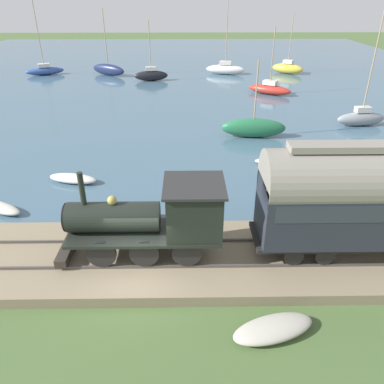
% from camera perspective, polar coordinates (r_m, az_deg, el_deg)
% --- Properties ---
extents(ground_plane, '(200.00, 200.00, 0.00)m').
position_cam_1_polar(ground_plane, '(14.98, -7.86, -13.13)').
color(ground_plane, '#476033').
extents(harbor_water, '(80.00, 80.00, 0.01)m').
position_cam_1_polar(harbor_water, '(55.84, -2.89, 18.02)').
color(harbor_water, '#426075').
rests_on(harbor_water, ground).
extents(rail_embankment, '(4.93, 56.00, 0.57)m').
position_cam_1_polar(rail_embankment, '(15.61, -7.52, -10.04)').
color(rail_embankment, '#84755B').
rests_on(rail_embankment, ground).
extents(steam_locomotive, '(2.31, 6.43, 3.55)m').
position_cam_1_polar(steam_locomotive, '(14.34, -5.01, -3.50)').
color(steam_locomotive, black).
rests_on(steam_locomotive, rail_embankment).
extents(passenger_coach, '(2.38, 9.60, 4.60)m').
position_cam_1_polar(passenger_coach, '(15.76, 27.25, -0.47)').
color(passenger_coach, black).
rests_on(passenger_coach, rail_embankment).
extents(sailboat_gray, '(1.43, 4.12, 8.72)m').
position_cam_1_polar(sailboat_gray, '(34.37, 24.37, 10.30)').
color(sailboat_gray, gray).
rests_on(sailboat_gray, harbor_water).
extents(sailboat_blue, '(3.14, 5.06, 9.22)m').
position_cam_1_polar(sailboat_blue, '(56.05, -21.54, 16.88)').
color(sailboat_blue, '#335199').
rests_on(sailboat_blue, harbor_water).
extents(sailboat_black, '(1.70, 4.27, 6.89)m').
position_cam_1_polar(sailboat_black, '(48.99, -6.25, 17.30)').
color(sailboat_black, black).
rests_on(sailboat_black, harbor_water).
extents(sailboat_green, '(1.51, 4.92, 5.68)m').
position_cam_1_polar(sailboat_green, '(29.11, 9.34, 9.65)').
color(sailboat_green, '#236B42').
rests_on(sailboat_green, harbor_water).
extents(sailboat_red, '(3.78, 4.79, 6.78)m').
position_cam_1_polar(sailboat_red, '(42.75, 11.73, 15.15)').
color(sailboat_red, '#B72D23').
rests_on(sailboat_red, harbor_water).
extents(sailboat_yellow, '(3.58, 4.40, 7.61)m').
position_cam_1_polar(sailboat_yellow, '(54.88, 14.36, 17.85)').
color(sailboat_yellow, gold).
rests_on(sailboat_yellow, harbor_water).
extents(sailboat_navy, '(3.91, 5.13, 8.06)m').
position_cam_1_polar(sailboat_navy, '(53.26, -12.62, 17.76)').
color(sailboat_navy, '#192347').
rests_on(sailboat_navy, harbor_water).
extents(sailboat_white, '(2.70, 5.40, 8.93)m').
position_cam_1_polar(sailboat_white, '(53.12, 5.10, 18.20)').
color(sailboat_white, white).
rests_on(sailboat_white, harbor_water).
extents(rowboat_off_pier, '(1.35, 2.99, 0.33)m').
position_cam_1_polar(rowboat_off_pier, '(24.74, 12.89, 4.49)').
color(rowboat_off_pier, beige).
rests_on(rowboat_off_pier, harbor_water).
extents(rowboat_near_shore, '(1.58, 3.04, 0.49)m').
position_cam_1_polar(rowboat_near_shore, '(22.82, -17.70, 1.97)').
color(rowboat_near_shore, silver).
rests_on(rowboat_near_shore, harbor_water).
extents(beached_dinghy, '(1.88, 3.00, 0.44)m').
position_cam_1_polar(beached_dinghy, '(13.13, 12.28, -19.68)').
color(beached_dinghy, '#B7B2A3').
rests_on(beached_dinghy, ground).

